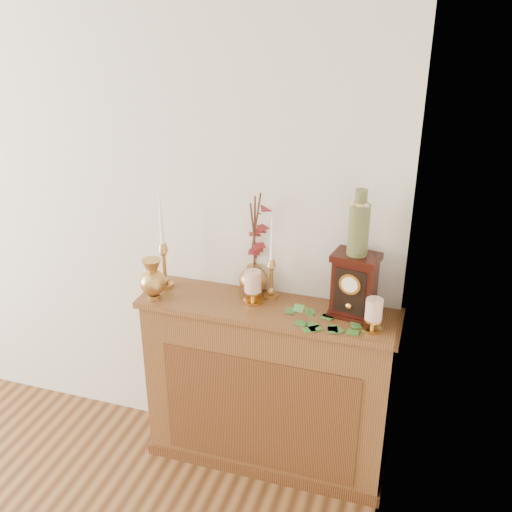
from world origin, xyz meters
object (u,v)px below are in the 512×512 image
(candlestick_left, at_px, (164,258))
(ceramic_vase, at_px, (359,226))
(mantel_clock, at_px, (354,286))
(ginger_jar, at_px, (258,245))
(bud_vase, at_px, (153,280))
(candlestick_center, at_px, (271,272))

(candlestick_left, distance_m, ceramic_vase, 0.97)
(ceramic_vase, bearing_deg, mantel_clock, -99.66)
(ginger_jar, bearing_deg, mantel_clock, -13.07)
(mantel_clock, bearing_deg, candlestick_left, -170.03)
(bud_vase, bearing_deg, mantel_clock, 8.10)
(candlestick_center, distance_m, ceramic_vase, 0.50)
(ceramic_vase, bearing_deg, ginger_jar, 167.25)
(candlestick_center, height_order, ceramic_vase, ceramic_vase)
(ceramic_vase, bearing_deg, candlestick_center, 173.19)
(candlestick_left, distance_m, mantel_clock, 0.93)
(candlestick_left, relative_size, mantel_clock, 1.60)
(candlestick_center, height_order, ginger_jar, ginger_jar)
(candlestick_left, xyz_separation_m, ginger_jar, (0.45, 0.12, 0.08))
(ginger_jar, bearing_deg, ceramic_vase, -12.75)
(mantel_clock, relative_size, ceramic_vase, 1.03)
(bud_vase, distance_m, ceramic_vase, 1.00)
(mantel_clock, bearing_deg, bud_vase, -162.24)
(candlestick_left, xyz_separation_m, mantel_clock, (0.93, 0.01, -0.01))
(mantel_clock, bearing_deg, ceramic_vase, 90.00)
(candlestick_center, relative_size, bud_vase, 2.01)
(candlestick_center, distance_m, bud_vase, 0.56)
(mantel_clock, bearing_deg, ginger_jar, 176.59)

